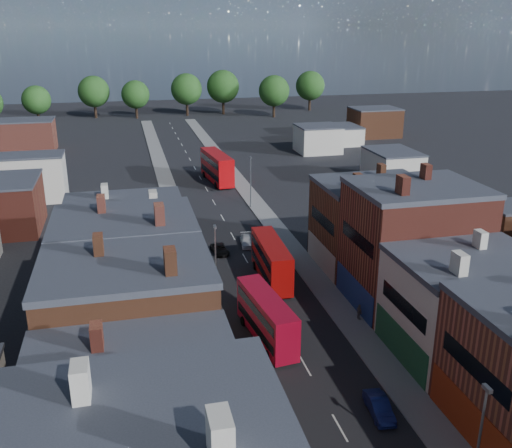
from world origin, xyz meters
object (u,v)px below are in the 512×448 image
bus_1 (271,260)px  ped_3 (359,312)px  bus_0 (266,317)px  car_3 (247,241)px  bus_2 (217,167)px  car_2 (220,249)px  car_1 (379,407)px

bus_1 → ped_3: bus_1 is taller
bus_0 → car_3: bus_0 is taller
bus_2 → car_2: (-5.33, -33.98, -2.35)m
ped_3 → car_1: bearing=155.1°
bus_1 → car_1: size_ratio=2.76×
bus_0 → bus_2: 55.57m
bus_0 → bus_2: bus_2 is taller
bus_1 → car_3: size_ratio=2.61×
bus_2 → car_1: 67.55m
car_1 → ped_3: (4.13, 13.56, 0.26)m
bus_1 → ped_3: size_ratio=6.85×
car_1 → car_3: (-2.13, 35.55, -0.04)m
bus_1 → car_1: 24.48m
bus_2 → bus_1: bearing=-98.0°
car_3 → bus_0: bearing=-91.9°
bus_2 → car_1: bus_2 is taller
bus_2 → car_1: size_ratio=3.26×
bus_0 → bus_2: bearing=78.0°
bus_0 → car_1: size_ratio=2.61×
bus_0 → car_2: bus_0 is taller
bus_0 → car_2: 21.46m
car_1 → car_2: size_ratio=1.00×
bus_2 → car_3: (-1.40, -31.96, -2.29)m
bus_0 → car_1: (5.47, -12.14, -1.67)m
bus_1 → car_3: bus_1 is taller
car_1 → bus_0: bearing=119.4°
car_2 → ped_3: 22.42m
car_2 → car_3: car_3 is taller
bus_2 → car_3: bearing=-99.0°
bus_1 → car_2: 10.29m
bus_0 → car_1: bearing=-72.9°
bus_0 → ped_3: 9.81m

